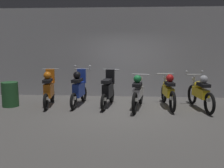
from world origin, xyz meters
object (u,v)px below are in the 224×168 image
object	(u,v)px
motorbike_slot_4	(168,91)
motorbike_slot_3	(138,92)
motorbike_slot_0	(49,89)
motorbike_slot_2	(108,90)
motorbike_slot_1	(79,88)
trash_bin	(10,94)
motorbike_slot_5	(200,92)

from	to	relation	value
motorbike_slot_4	motorbike_slot_3	bearing A→B (deg)	-164.96
motorbike_slot_0	motorbike_slot_2	size ratio (longest dim) A/B	1.00
motorbike_slot_0	motorbike_slot_1	bearing A→B (deg)	7.07
motorbike_slot_3	trash_bin	xyz separation A→B (m)	(-4.13, -0.01, -0.13)
motorbike_slot_1	trash_bin	size ratio (longest dim) A/B	2.12
trash_bin	motorbike_slot_4	bearing A→B (deg)	2.97
motorbike_slot_1	motorbike_slot_3	world-z (taller)	motorbike_slot_1
motorbike_slot_0	motorbike_slot_4	bearing A→B (deg)	1.25
motorbike_slot_1	motorbike_slot_2	xyz separation A→B (m)	(0.97, -0.07, -0.04)
motorbike_slot_1	motorbike_slot_3	distance (m)	1.95
motorbike_slot_0	motorbike_slot_4	world-z (taller)	motorbike_slot_0
motorbike_slot_0	motorbike_slot_3	bearing A→B (deg)	-3.45
motorbike_slot_2	motorbike_slot_3	distance (m)	0.98
motorbike_slot_4	trash_bin	xyz separation A→B (m)	(-5.09, -0.26, -0.13)
motorbike_slot_4	trash_bin	bearing A→B (deg)	-177.03
motorbike_slot_5	trash_bin	distance (m)	6.05
motorbike_slot_2	trash_bin	xyz separation A→B (m)	(-3.17, -0.23, -0.13)
motorbike_slot_3	motorbike_slot_5	xyz separation A→B (m)	(1.92, 0.09, 0.00)
motorbike_slot_0	motorbike_slot_4	xyz separation A→B (m)	(3.85, 0.08, -0.04)
motorbike_slot_4	motorbike_slot_5	size ratio (longest dim) A/B	1.00
motorbike_slot_2	motorbike_slot_5	xyz separation A→B (m)	(2.88, -0.13, 0.00)
motorbike_slot_1	trash_bin	distance (m)	2.23
motorbike_slot_1	motorbike_slot_2	world-z (taller)	motorbike_slot_1
motorbike_slot_2	motorbike_slot_4	size ratio (longest dim) A/B	0.86
motorbike_slot_1	motorbike_slot_4	world-z (taller)	motorbike_slot_1
motorbike_slot_5	motorbike_slot_4	bearing A→B (deg)	170.14
motorbike_slot_0	trash_bin	xyz separation A→B (m)	(-1.23, -0.18, -0.17)
motorbike_slot_5	trash_bin	size ratio (longest dim) A/B	2.45
motorbike_slot_0	trash_bin	size ratio (longest dim) A/B	2.11
motorbike_slot_1	motorbike_slot_5	xyz separation A→B (m)	(3.85, -0.20, -0.04)
motorbike_slot_3	motorbike_slot_2	bearing A→B (deg)	167.02
motorbike_slot_4	motorbike_slot_0	bearing A→B (deg)	-178.75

